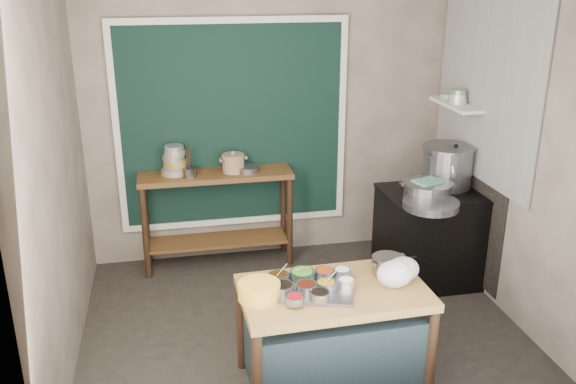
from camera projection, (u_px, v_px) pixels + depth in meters
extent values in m
cube|color=#2B2621|center=(301.00, 327.00, 5.01)|extent=(3.50, 3.00, 0.02)
cube|color=gray|center=(268.00, 118.00, 5.92)|extent=(3.50, 0.02, 2.80)
cube|color=gray|center=(54.00, 179.00, 4.20)|extent=(0.02, 3.00, 2.80)
cube|color=gray|center=(517.00, 150.00, 4.86)|extent=(0.02, 3.00, 2.80)
cube|color=black|center=(233.00, 126.00, 5.83)|extent=(2.10, 0.02, 1.90)
cube|color=#B2B2AA|center=(486.00, 82.00, 5.21)|extent=(0.02, 1.70, 1.70)
cube|color=black|center=(468.00, 203.00, 5.69)|extent=(0.01, 1.30, 1.30)
cube|color=beige|center=(456.00, 105.00, 5.55)|extent=(0.22, 0.70, 0.03)
cube|color=olive|center=(332.00, 337.00, 4.20)|extent=(1.27, 0.75, 0.75)
cube|color=#513417|center=(217.00, 219.00, 5.92)|extent=(1.45, 0.40, 0.95)
cube|color=black|center=(431.00, 238.00, 5.62)|extent=(0.90, 0.68, 0.85)
cube|color=black|center=(435.00, 193.00, 5.47)|extent=(0.92, 0.69, 0.03)
cube|color=gray|center=(312.00, 289.00, 4.04)|extent=(0.64, 0.54, 0.02)
cylinder|color=gray|center=(279.00, 278.00, 4.10)|extent=(0.14, 0.14, 0.06)
cylinder|color=gray|center=(295.00, 300.00, 3.84)|extent=(0.12, 0.12, 0.05)
cylinder|color=gray|center=(306.00, 288.00, 3.97)|extent=(0.14, 0.14, 0.06)
cylinder|color=gray|center=(325.00, 274.00, 4.16)|extent=(0.13, 0.13, 0.06)
cylinder|color=silver|center=(346.00, 283.00, 4.05)|extent=(0.11, 0.11, 0.05)
cylinder|color=gray|center=(320.00, 295.00, 3.88)|extent=(0.13, 0.13, 0.06)
cylinder|color=gray|center=(302.00, 275.00, 4.13)|extent=(0.17, 0.17, 0.07)
cylinder|color=gray|center=(342.00, 272.00, 4.18)|extent=(0.12, 0.12, 0.05)
cylinder|color=gray|center=(283.00, 289.00, 3.96)|extent=(0.15, 0.15, 0.06)
cylinder|color=gray|center=(326.00, 286.00, 4.00)|extent=(0.13, 0.13, 0.06)
cylinder|color=yellow|center=(259.00, 291.00, 3.93)|extent=(0.35, 0.35, 0.11)
ellipsoid|color=white|center=(395.00, 274.00, 4.07)|extent=(0.30, 0.28, 0.18)
ellipsoid|color=white|center=(403.00, 269.00, 4.16)|extent=(0.24, 0.21, 0.17)
cylinder|color=tan|center=(175.00, 172.00, 5.71)|extent=(0.25, 0.25, 0.05)
cylinder|color=gray|center=(175.00, 167.00, 5.70)|extent=(0.24, 0.24, 0.05)
cylinder|color=gold|center=(175.00, 162.00, 5.68)|extent=(0.22, 0.22, 0.05)
cylinder|color=gray|center=(174.00, 158.00, 5.67)|extent=(0.21, 0.21, 0.05)
cylinder|color=tan|center=(174.00, 153.00, 5.65)|extent=(0.20, 0.20, 0.05)
cylinder|color=gray|center=(174.00, 148.00, 5.63)|extent=(0.17, 0.17, 0.05)
cylinder|color=gray|center=(189.00, 172.00, 5.64)|extent=(0.17, 0.17, 0.09)
cylinder|color=gray|center=(248.00, 169.00, 5.78)|extent=(0.28, 0.28, 0.05)
cylinder|color=gray|center=(452.00, 166.00, 5.51)|extent=(0.26, 0.42, 0.41)
cube|color=slate|center=(428.00, 181.00, 5.27)|extent=(0.28, 0.24, 0.02)
cylinder|color=gray|center=(431.00, 204.00, 5.09)|extent=(0.56, 0.56, 0.06)
cylinder|color=silver|center=(457.00, 101.00, 5.53)|extent=(0.16, 0.16, 0.04)
cylinder|color=silver|center=(458.00, 96.00, 5.51)|extent=(0.15, 0.15, 0.04)
cylinder|color=gray|center=(458.00, 92.00, 5.50)|extent=(0.14, 0.14, 0.04)
cylinder|color=gray|center=(447.00, 96.00, 5.72)|extent=(0.16, 0.16, 0.04)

